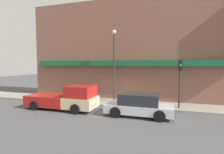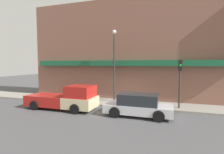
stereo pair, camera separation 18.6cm
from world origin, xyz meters
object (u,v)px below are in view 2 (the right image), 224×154
(pickup_truck, at_px, (66,99))
(parked_car, at_px, (138,105))
(fire_hydrant, at_px, (72,97))
(street_lamp, at_px, (114,58))
(traffic_light, at_px, (180,75))

(pickup_truck, xyz_separation_m, parked_car, (5.61, 0.00, -0.08))
(fire_hydrant, relative_size, street_lamp, 0.11)
(pickup_truck, distance_m, street_lamp, 5.36)
(pickup_truck, bearing_deg, traffic_light, 17.32)
(pickup_truck, distance_m, fire_hydrant, 2.43)
(traffic_light, bearing_deg, fire_hydrant, -179.87)
(pickup_truck, height_order, traffic_light, traffic_light)
(street_lamp, bearing_deg, parked_car, -49.41)
(parked_car, bearing_deg, street_lamp, 130.76)
(pickup_truck, bearing_deg, fire_hydrant, 113.05)
(street_lamp, distance_m, traffic_light, 5.61)
(pickup_truck, relative_size, street_lamp, 0.89)
(pickup_truck, distance_m, parked_car, 5.61)
(fire_hydrant, distance_m, street_lamp, 5.24)
(parked_car, bearing_deg, traffic_light, 40.49)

